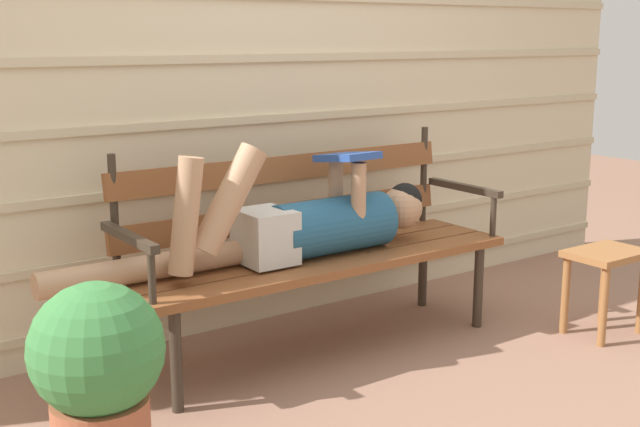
% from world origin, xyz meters
% --- Properties ---
extents(ground_plane, '(12.00, 12.00, 0.00)m').
position_xyz_m(ground_plane, '(0.00, 0.00, 0.00)').
color(ground_plane, '#936B56').
extents(house_siding, '(4.91, 0.08, 2.19)m').
position_xyz_m(house_siding, '(0.00, 0.61, 1.10)').
color(house_siding, beige).
rests_on(house_siding, ground).
extents(park_bench, '(1.74, 0.50, 0.89)m').
position_xyz_m(park_bench, '(0.00, 0.17, 0.47)').
color(park_bench, brown).
rests_on(park_bench, ground).
extents(reclining_person, '(1.72, 0.26, 0.51)m').
position_xyz_m(reclining_person, '(-0.09, 0.10, 0.57)').
color(reclining_person, '#23567A').
extents(footstool, '(0.35, 0.25, 0.39)m').
position_xyz_m(footstool, '(1.17, -0.48, 0.30)').
color(footstool, '#9E6638').
rests_on(footstool, ground).
extents(potted_plant, '(0.39, 0.39, 0.65)m').
position_xyz_m(potted_plant, '(-1.18, -0.45, 0.36)').
color(potted_plant, '#AD5B3D').
rests_on(potted_plant, ground).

